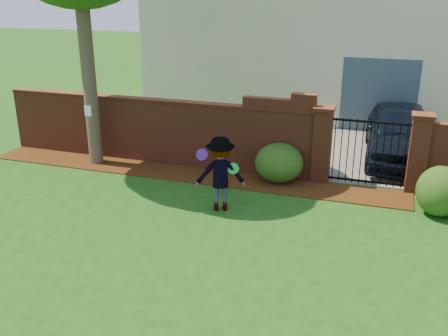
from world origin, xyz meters
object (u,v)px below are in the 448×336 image
(man, at_px, (220,174))
(frisbee_purple, at_px, (202,155))
(frisbee_green, at_px, (233,168))
(car, at_px, (400,135))

(man, height_order, frisbee_purple, man)
(man, xyz_separation_m, frisbee_green, (0.28, 0.01, 0.16))
(man, bearing_deg, frisbee_green, 160.67)
(frisbee_green, bearing_deg, car, 53.52)
(car, xyz_separation_m, frisbee_green, (-3.34, -4.52, 0.22))
(car, height_order, frisbee_purple, car)
(man, relative_size, frisbee_green, 6.61)
(car, xyz_separation_m, man, (-3.63, -4.53, 0.06))
(car, xyz_separation_m, frisbee_purple, (-3.92, -4.82, 0.56))
(car, relative_size, frisbee_purple, 18.18)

